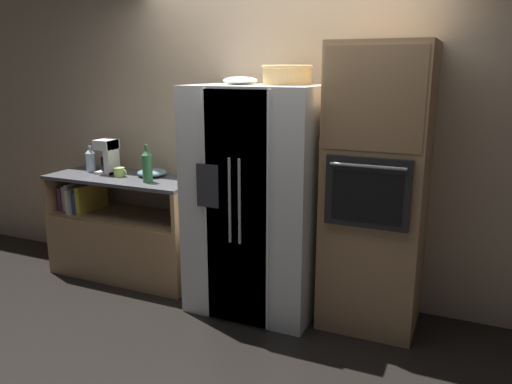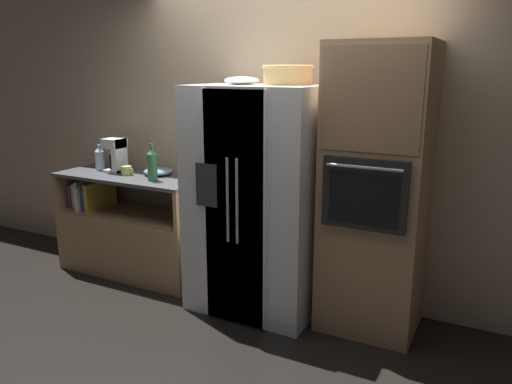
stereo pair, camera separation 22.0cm
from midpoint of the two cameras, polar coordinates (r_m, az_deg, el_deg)
The scene contains 12 objects.
ground_plane at distance 4.10m, azimuth -0.96°, elevation -13.02°, with size 20.00×20.00×0.00m, color black.
wall_back at distance 4.10m, azimuth 1.68°, elevation 7.50°, with size 12.00×0.06×2.80m.
counter_left at distance 4.78m, azimuth -15.77°, elevation -5.13°, with size 1.41×0.60×0.93m.
refrigerator at distance 3.85m, azimuth -1.46°, elevation -0.94°, with size 0.98×0.79×1.74m.
wall_oven at distance 3.61m, azimuth 11.86°, elevation 0.24°, with size 0.68×0.65×2.04m.
wicker_basket at distance 3.70m, azimuth 1.84°, elevation 13.32°, with size 0.37×0.37×0.14m.
fruit_bowl at distance 3.78m, azimuth -3.51°, elevation 12.61°, with size 0.26×0.26×0.06m.
bottle_tall at distance 4.30m, azimuth -13.77°, elevation 2.94°, with size 0.08×0.08×0.32m.
bottle_short at distance 4.89m, azimuth -19.63°, elevation 3.47°, with size 0.08×0.08×0.24m.
mug at distance 4.61m, azimuth -16.66°, elevation 2.19°, with size 0.13×0.10×0.08m.
mixing_bowl at distance 4.55m, azimuth -13.15°, elevation 2.18°, with size 0.26×0.26×0.07m.
coffee_maker at distance 4.75m, azimuth -17.81°, elevation 4.03°, with size 0.16×0.18×0.31m.
Camera 1 is at (1.45, -3.36, 1.86)m, focal length 35.00 mm.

